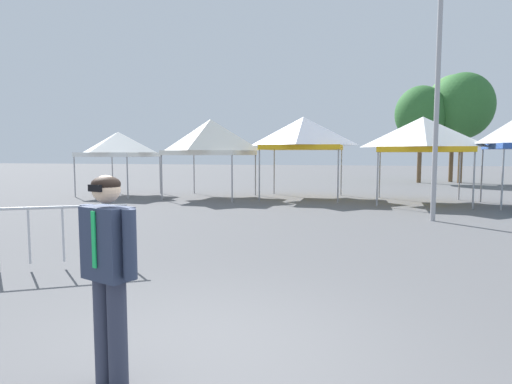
% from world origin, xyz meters
% --- Properties ---
extents(ground_plane, '(140.00, 140.00, 0.00)m').
position_xyz_m(ground_plane, '(0.00, 0.00, 0.00)').
color(ground_plane, '#5B5B5E').
extents(canopy_tent_behind_center, '(3.09, 3.09, 2.97)m').
position_xyz_m(canopy_tent_behind_center, '(-9.54, 14.32, 2.39)').
color(canopy_tent_behind_center, '#9E9EA3').
rests_on(canopy_tent_behind_center, ground).
extents(canopy_tent_center, '(3.53, 3.53, 3.47)m').
position_xyz_m(canopy_tent_center, '(-4.97, 14.29, 2.68)').
color(canopy_tent_center, '#9E9EA3').
rests_on(canopy_tent_center, ground).
extents(canopy_tent_behind_left, '(3.37, 3.37, 3.56)m').
position_xyz_m(canopy_tent_behind_left, '(-0.97, 15.06, 2.84)').
color(canopy_tent_behind_left, '#9E9EA3').
rests_on(canopy_tent_behind_left, ground).
extents(canopy_tent_behind_right, '(3.65, 3.65, 3.40)m').
position_xyz_m(canopy_tent_behind_right, '(3.84, 14.23, 2.71)').
color(canopy_tent_behind_right, '#9E9EA3').
rests_on(canopy_tent_behind_right, ground).
extents(person_foreground, '(0.62, 0.37, 1.78)m').
position_xyz_m(person_foreground, '(-0.62, -0.71, 1.03)').
color(person_foreground, '#33384C').
rests_on(person_foreground, ground).
extents(light_pole_near_lift, '(0.36, 0.36, 7.48)m').
position_xyz_m(light_pole_near_lift, '(3.54, 9.42, 4.29)').
color(light_pole_near_lift, '#9E9EA3').
rests_on(light_pole_near_lift, ground).
extents(tree_behind_tents_right, '(3.48, 3.48, 7.35)m').
position_xyz_m(tree_behind_tents_right, '(7.71, 28.35, 5.41)').
color(tree_behind_tents_right, brown).
rests_on(tree_behind_tents_right, ground).
extents(tree_behind_tents_left, '(3.37, 3.37, 6.46)m').
position_xyz_m(tree_behind_tents_left, '(5.43, 26.84, 4.59)').
color(tree_behind_tents_left, brown).
rests_on(tree_behind_tents_left, ground).
extents(tree_behind_tents_center, '(3.94, 3.94, 7.26)m').
position_xyz_m(tree_behind_tents_center, '(8.04, 27.17, 5.08)').
color(tree_behind_tents_center, brown).
rests_on(tree_behind_tents_center, ground).
extents(crowd_barrier_by_lift, '(1.86, 1.07, 1.08)m').
position_xyz_m(crowd_barrier_by_lift, '(-3.48, 2.43, 0.75)').
color(crowd_barrier_by_lift, '#B7BABF').
rests_on(crowd_barrier_by_lift, ground).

